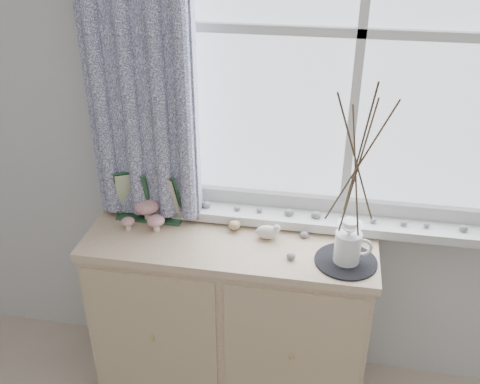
{
  "coord_description": "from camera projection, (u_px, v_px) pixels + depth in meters",
  "views": [
    {
      "loc": [
        0.21,
        -0.04,
        2.09
      ],
      "look_at": [
        -0.1,
        1.7,
        1.1
      ],
      "focal_mm": 40.0,
      "sensor_mm": 36.0,
      "label": 1
    }
  ],
  "objects": [
    {
      "name": "twig_pitcher",
      "position": [
        358.0,
        160.0,
        1.85
      ],
      "size": [
        0.28,
        0.28,
        0.76
      ],
      "rotation": [
        0.0,
        0.0,
        0.05
      ],
      "color": "white",
      "rests_on": "crocheted_doily"
    },
    {
      "name": "toadstool_cluster",
      "position": [
        147.0,
        212.0,
        2.27
      ],
      "size": [
        0.19,
        0.16,
        0.1
      ],
      "color": "white",
      "rests_on": "sideboard"
    },
    {
      "name": "crocheted_doily",
      "position": [
        346.0,
        261.0,
        2.06
      ],
      "size": [
        0.24,
        0.24,
        0.01
      ],
      "primitive_type": "cylinder",
      "color": "black",
      "rests_on": "sideboard"
    },
    {
      "name": "sideboard_pebbles",
      "position": [
        304.0,
        244.0,
        2.14
      ],
      "size": [
        0.34,
        0.23,
        0.03
      ],
      "color": "gray",
      "rests_on": "sideboard"
    },
    {
      "name": "wooden_eggs",
      "position": [
        231.0,
        220.0,
        2.28
      ],
      "size": [
        0.09,
        0.11,
        0.06
      ],
      "color": "tan",
      "rests_on": "sideboard"
    },
    {
      "name": "sideboard",
      "position": [
        231.0,
        317.0,
        2.4
      ],
      "size": [
        1.2,
        0.45,
        0.85
      ],
      "color": "beige",
      "rests_on": "ground"
    },
    {
      "name": "songbird_figurine",
      "position": [
        267.0,
        231.0,
        2.19
      ],
      "size": [
        0.13,
        0.07,
        0.07
      ],
      "primitive_type": null,
      "rotation": [
        0.0,
        0.0,
        0.08
      ],
      "color": "white",
      "rests_on": "sideboard"
    },
    {
      "name": "botanical_book",
      "position": [
        146.0,
        198.0,
        2.26
      ],
      "size": [
        0.33,
        0.13,
        0.23
      ],
      "primitive_type": null,
      "rotation": [
        0.0,
        0.0,
        0.0
      ],
      "color": "#21462A",
      "rests_on": "sideboard"
    }
  ]
}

